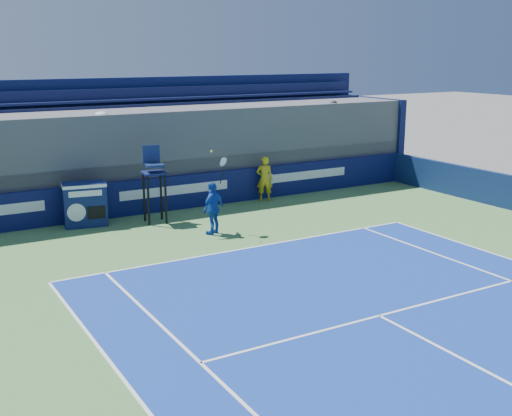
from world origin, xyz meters
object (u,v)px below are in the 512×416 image
match_clock (85,203)px  umpire_chair (154,176)px  tennis_player (213,208)px  ball_person (265,179)px

match_clock → umpire_chair: (2.06, -0.68, 0.79)m
umpire_chair → tennis_player: (1.00, -2.19, -0.71)m
ball_person → umpire_chair: (-4.59, -0.81, 0.69)m
umpire_chair → tennis_player: tennis_player is taller
ball_person → tennis_player: tennis_player is taller
umpire_chair → tennis_player: bearing=-65.5°
ball_person → match_clock: (-6.65, -0.14, -0.10)m
ball_person → match_clock: 6.66m
umpire_chair → tennis_player: 2.51m
match_clock → tennis_player: 4.20m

